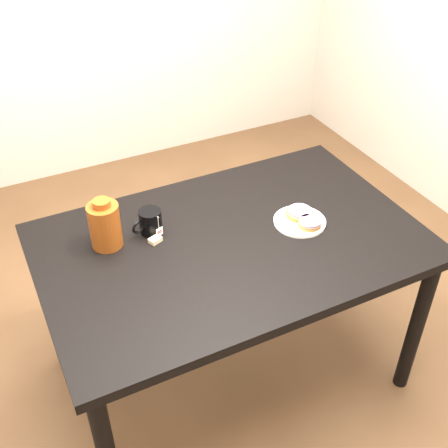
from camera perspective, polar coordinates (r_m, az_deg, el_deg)
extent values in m
plane|color=brown|center=(2.60, 0.62, -14.61)|extent=(4.00, 4.00, 0.00)
cube|color=black|center=(2.08, 0.75, -2.06)|extent=(1.40, 0.90, 0.04)
cylinder|color=black|center=(2.42, 18.95, -9.83)|extent=(0.06, 0.06, 0.71)
cylinder|color=black|center=(2.49, -16.97, -7.73)|extent=(0.06, 0.06, 0.71)
cylinder|color=black|center=(2.84, 8.64, 0.18)|extent=(0.06, 0.06, 0.71)
cylinder|color=white|center=(2.17, 7.69, 0.26)|extent=(0.20, 0.20, 0.01)
torus|color=white|center=(2.17, 7.70, 0.37)|extent=(0.20, 0.20, 0.01)
cylinder|color=brown|center=(2.19, 7.69, 1.07)|extent=(0.14, 0.14, 0.02)
cylinder|color=#9D7BA7|center=(2.18, 7.71, 1.35)|extent=(0.12, 0.12, 0.01)
cylinder|color=brown|center=(2.14, 8.70, 0.01)|extent=(0.11, 0.11, 0.02)
cylinder|color=#9D7BA7|center=(2.13, 8.73, 0.30)|extent=(0.10, 0.10, 0.01)
cylinder|color=black|center=(2.10, -7.46, 0.25)|extent=(0.11, 0.11, 0.09)
cylinder|color=black|center=(2.07, -7.55, 1.12)|extent=(0.07, 0.07, 0.00)
torus|color=black|center=(2.07, -8.72, -0.34)|extent=(0.05, 0.03, 0.05)
cylinder|color=beige|center=(2.05, -6.69, 0.18)|extent=(0.00, 0.00, 0.05)
cube|color=white|center=(2.08, -6.60, -0.77)|extent=(0.03, 0.01, 0.03)
cube|color=#C6B793|center=(2.07, -7.00, -1.61)|extent=(0.05, 0.05, 0.02)
cylinder|color=#5B250C|center=(2.04, -11.99, -0.17)|extent=(0.12, 0.12, 0.17)
cylinder|color=#5B250C|center=(1.98, -12.35, 2.07)|extent=(0.06, 0.06, 0.02)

